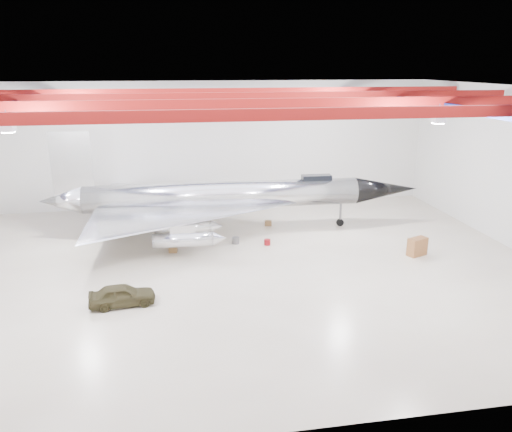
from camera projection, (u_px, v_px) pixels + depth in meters
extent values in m
plane|color=#C0B099|center=(227.00, 268.00, 31.55)|extent=(40.00, 40.00, 0.00)
plane|color=silver|center=(207.00, 145.00, 44.08)|extent=(40.00, 0.00, 40.00)
plane|color=#0A0F38|center=(224.00, 89.00, 28.33)|extent=(40.00, 40.00, 0.00)
cube|color=maroon|center=(248.00, 115.00, 20.02)|extent=(39.50, 0.25, 0.50)
cube|color=maroon|center=(230.00, 104.00, 25.68)|extent=(39.50, 0.25, 0.50)
cube|color=maroon|center=(219.00, 97.00, 31.34)|extent=(39.50, 0.25, 0.50)
cube|color=maroon|center=(211.00, 92.00, 36.99)|extent=(39.50, 0.25, 0.50)
cube|color=#0D1951|center=(1.00, 108.00, 26.67)|extent=(0.25, 29.50, 0.40)
cube|color=#0D1951|center=(419.00, 103.00, 30.52)|extent=(0.25, 29.50, 0.40)
cube|color=silver|center=(8.00, 129.00, 21.45)|extent=(0.55, 0.55, 0.25)
cube|color=silver|center=(438.00, 120.00, 24.66)|extent=(0.55, 0.55, 0.25)
cube|color=silver|center=(63.00, 106.00, 32.77)|extent=(0.55, 0.55, 0.25)
cube|color=silver|center=(353.00, 102.00, 35.97)|extent=(0.55, 0.55, 0.25)
cylinder|color=silver|center=(223.00, 195.00, 37.64)|extent=(20.58, 2.66, 2.05)
cone|color=black|center=(386.00, 189.00, 39.35)|extent=(5.19, 2.20, 2.05)
cone|color=silver|center=(61.00, 201.00, 36.08)|extent=(3.14, 2.14, 2.05)
cube|color=silver|center=(71.00, 164.00, 35.44)|extent=(2.88, 0.21, 4.62)
cube|color=black|center=(316.00, 178.00, 38.28)|extent=(2.28, 0.89, 0.51)
cylinder|color=silver|center=(183.00, 240.00, 32.31)|extent=(3.93, 1.04, 0.92)
cylinder|color=silver|center=(183.00, 228.00, 34.74)|extent=(3.93, 1.04, 0.92)
cylinder|color=silver|center=(183.00, 204.00, 40.57)|extent=(3.93, 1.04, 0.92)
cylinder|color=silver|center=(183.00, 196.00, 43.00)|extent=(3.93, 1.04, 0.92)
cylinder|color=#59595B|center=(340.00, 215.00, 39.44)|extent=(0.18, 0.18, 1.85)
cylinder|color=black|center=(340.00, 223.00, 39.63)|extent=(0.58, 0.24, 0.57)
cylinder|color=#59595B|center=(169.00, 233.00, 35.24)|extent=(0.18, 0.18, 1.85)
cylinder|color=black|center=(169.00, 241.00, 35.43)|extent=(0.58, 0.24, 0.57)
cylinder|color=#59595B|center=(171.00, 212.00, 40.10)|extent=(0.18, 0.18, 1.85)
cylinder|color=black|center=(171.00, 220.00, 40.29)|extent=(0.58, 0.24, 0.57)
imported|color=#38321C|center=(122.00, 295.00, 26.52)|extent=(3.59, 1.75, 1.18)
cube|color=brown|center=(417.00, 247.00, 33.48)|extent=(1.49, 1.12, 1.22)
cube|color=olive|center=(166.00, 240.00, 36.10)|extent=(0.52, 0.43, 0.34)
cube|color=maroon|center=(178.00, 232.00, 37.77)|extent=(0.49, 0.41, 0.31)
cylinder|color=#59595B|center=(236.00, 240.00, 35.78)|extent=(0.56, 0.56, 0.45)
cube|color=olive|center=(268.00, 223.00, 39.79)|extent=(0.61, 0.53, 0.38)
cube|color=#59595B|center=(147.00, 229.00, 38.50)|extent=(0.43, 0.36, 0.27)
cylinder|color=maroon|center=(267.00, 242.00, 35.51)|extent=(0.60, 0.60, 0.41)
cube|color=olive|center=(173.00, 249.00, 34.14)|extent=(0.61, 0.52, 0.39)
cylinder|color=#59595B|center=(206.00, 227.00, 38.98)|extent=(0.36, 0.36, 0.31)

